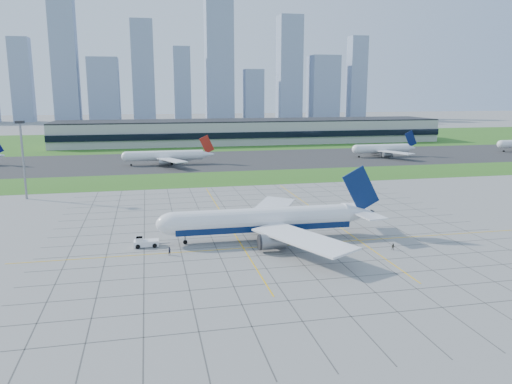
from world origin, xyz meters
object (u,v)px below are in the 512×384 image
light_mast (22,150)px  distant_jet_1 (166,156)px  airliner (265,220)px  crew_near (170,251)px  distant_jet_2 (383,149)px  pushback_tug (145,242)px  crew_far (393,247)px

light_mast → distant_jet_1: size_ratio=0.60×
distant_jet_1 → airliner: bearing=-82.2°
airliner → crew_near: size_ratio=28.92×
airliner → distant_jet_2: 167.69m
airliner → pushback_tug: 28.30m
distant_jet_1 → light_mast: bearing=-124.9°
pushback_tug → distant_jet_1: (10.13, 130.54, 3.47)m
airliner → crew_far: size_ratio=35.32×
crew_far → distant_jet_2: distant_jet_2 is taller
pushback_tug → crew_far: 56.10m
crew_near → crew_far: bearing=-52.0°
pushback_tug → distant_jet_1: 130.98m
pushback_tug → distant_jet_2: (125.96, 135.89, 3.47)m
crew_near → distant_jet_1: 137.93m
crew_far → airliner: bearing=177.6°
airliner → distant_jet_2: size_ratio=1.30×
airliner → crew_far: airliner is taller
pushback_tug → crew_near: bearing=-53.7°
crew_near → distant_jet_1: bearing=44.2°
airliner → distant_jet_1: airliner is taller
airliner → distant_jet_2: bearing=55.0°
distant_jet_1 → distant_jet_2: 115.95m
pushback_tug → distant_jet_2: bearing=47.9°
airliner → pushback_tug: (-28.06, 0.26, -3.68)m
light_mast → distant_jet_1: 85.37m
light_mast → airliner: (66.29, -61.43, -11.48)m
light_mast → crew_near: (43.43, -68.43, -15.22)m
crew_far → distant_jet_2: 166.60m
light_mast → crew_far: (92.44, -75.59, -15.40)m
pushback_tug → airliner: bearing=0.2°
crew_near → distant_jet_2: distant_jet_2 is taller
light_mast → airliner: bearing=-42.8°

